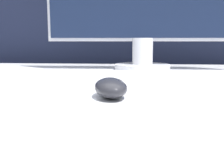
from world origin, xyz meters
The scene contains 3 objects.
partition_panel centered at (0.00, 0.64, 0.73)m, with size 5.00×0.03×1.46m.
computer_mouse_near centered at (-0.06, -0.21, 0.72)m, with size 0.08×0.11×0.04m.
keyboard centered at (-0.16, -0.03, 0.71)m, with size 0.46×0.15×0.02m.
Camera 1 is at (-0.02, -0.69, 0.81)m, focal length 42.00 mm.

